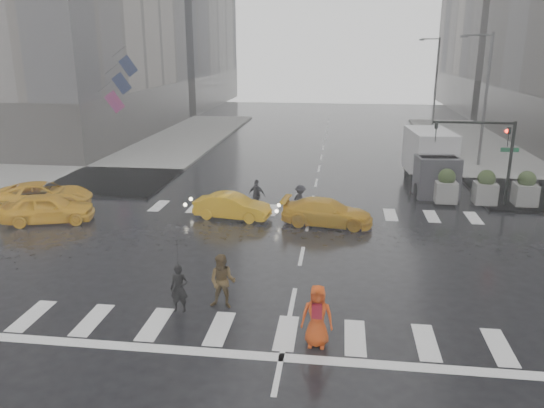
# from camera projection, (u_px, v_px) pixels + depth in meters

# --- Properties ---
(ground) EXTENTS (120.00, 120.00, 0.00)m
(ground) POSITION_uv_depth(u_px,v_px,m) (302.00, 256.00, 21.26)
(ground) COLOR black
(ground) RESTS_ON ground
(sidewalk_nw) EXTENTS (35.00, 35.00, 0.15)m
(sidewalk_nw) POSITION_uv_depth(u_px,v_px,m) (63.00, 156.00, 40.27)
(sidewalk_nw) COLOR slate
(sidewalk_nw) RESTS_ON ground
(road_markings) EXTENTS (18.00, 48.00, 0.01)m
(road_markings) POSITION_uv_depth(u_px,v_px,m) (302.00, 256.00, 21.26)
(road_markings) COLOR silver
(road_markings) RESTS_ON ground
(traffic_signal_pole) EXTENTS (4.45, 0.42, 4.50)m
(traffic_signal_pole) POSITION_uv_depth(u_px,v_px,m) (492.00, 146.00, 26.84)
(traffic_signal_pole) COLOR black
(traffic_signal_pole) RESTS_ON ground
(street_lamp_near) EXTENTS (2.15, 0.22, 9.00)m
(street_lamp_near) POSITION_uv_depth(u_px,v_px,m) (484.00, 95.00, 35.62)
(street_lamp_near) COLOR #59595B
(street_lamp_near) RESTS_ON ground
(street_lamp_far) EXTENTS (2.15, 0.22, 9.00)m
(street_lamp_far) POSITION_uv_depth(u_px,v_px,m) (435.00, 78.00, 54.62)
(street_lamp_far) COLOR #59595B
(street_lamp_far) RESTS_ON ground
(planter_west) EXTENTS (1.10, 1.10, 1.80)m
(planter_west) POSITION_uv_depth(u_px,v_px,m) (446.00, 187.00, 27.91)
(planter_west) COLOR slate
(planter_west) RESTS_ON ground
(planter_mid) EXTENTS (1.10, 1.10, 1.80)m
(planter_mid) POSITION_uv_depth(u_px,v_px,m) (485.00, 188.00, 27.67)
(planter_mid) COLOR slate
(planter_mid) RESTS_ON ground
(planter_east) EXTENTS (1.10, 1.10, 1.80)m
(planter_east) POSITION_uv_depth(u_px,v_px,m) (526.00, 189.00, 27.42)
(planter_east) COLOR slate
(planter_east) RESTS_ON ground
(flag_cluster) EXTENTS (2.87, 3.06, 4.69)m
(flag_cluster) POSITION_uv_depth(u_px,v_px,m) (118.00, 81.00, 39.08)
(flag_cluster) COLOR #59595B
(flag_cluster) RESTS_ON ground
(pedestrian_black) EXTENTS (0.98, 0.99, 2.43)m
(pedestrian_black) POSITION_uv_depth(u_px,v_px,m) (178.00, 263.00, 16.39)
(pedestrian_black) COLOR black
(pedestrian_black) RESTS_ON ground
(pedestrian_brown) EXTENTS (0.91, 0.73, 1.80)m
(pedestrian_brown) POSITION_uv_depth(u_px,v_px,m) (223.00, 282.00, 16.85)
(pedestrian_brown) COLOR #473519
(pedestrian_brown) RESTS_ON ground
(pedestrian_orange) EXTENTS (0.91, 0.61, 1.82)m
(pedestrian_orange) POSITION_uv_depth(u_px,v_px,m) (317.00, 316.00, 14.67)
(pedestrian_orange) COLOR #C43D0D
(pedestrian_orange) RESTS_ON ground
(pedestrian_far_a) EXTENTS (1.06, 0.82, 1.59)m
(pedestrian_far_a) POSITION_uv_depth(u_px,v_px,m) (257.00, 195.00, 27.01)
(pedestrian_far_a) COLOR black
(pedestrian_far_a) RESTS_ON ground
(pedestrian_far_b) EXTENTS (1.08, 1.11, 1.55)m
(pedestrian_far_b) POSITION_uv_depth(u_px,v_px,m) (300.00, 200.00, 26.16)
(pedestrian_far_b) COLOR black
(pedestrian_far_b) RESTS_ON ground
(taxi_front) EXTENTS (4.49, 2.80, 1.42)m
(taxi_front) POSITION_uv_depth(u_px,v_px,m) (48.00, 208.00, 25.12)
(taxi_front) COLOR #E29E0B
(taxi_front) RESTS_ON ground
(taxi_mid) EXTENTS (3.85, 1.83, 1.22)m
(taxi_mid) POSITION_uv_depth(u_px,v_px,m) (232.00, 206.00, 25.75)
(taxi_mid) COLOR #E29E0B
(taxi_mid) RESTS_ON ground
(taxi_rear) EXTENTS (3.93, 2.13, 1.24)m
(taxi_rear) POSITION_uv_depth(u_px,v_px,m) (327.00, 212.00, 24.82)
(taxi_rear) COLOR #E29E0B
(taxi_rear) RESTS_ON ground
(taxi_far) EXTENTS (4.83, 3.47, 1.36)m
(taxi_far) POSITION_uv_depth(u_px,v_px,m) (43.00, 195.00, 27.39)
(taxi_far) COLOR #E29E0B
(taxi_far) RESTS_ON ground
(box_truck) EXTENTS (2.32, 6.20, 3.29)m
(box_truck) POSITION_uv_depth(u_px,v_px,m) (431.00, 159.00, 31.01)
(box_truck) COLOR silver
(box_truck) RESTS_ON ground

